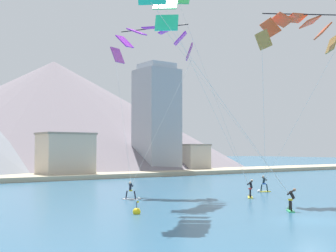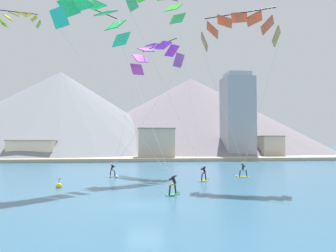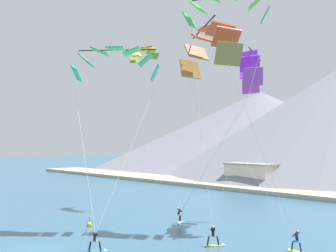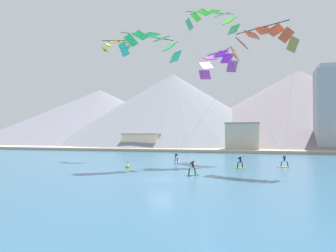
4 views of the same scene
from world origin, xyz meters
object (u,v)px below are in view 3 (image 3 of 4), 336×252
Objects in this scene: kitesurfer_near_lead at (98,245)px; parafoil_kite_near_lead at (116,60)px; kitesurfer_far_left at (179,219)px; kitesurfer_near_trail at (216,240)px; parafoil_kite_distant_high_outer at (143,52)px; parafoil_kite_far_left at (249,68)px; parafoil_kite_mid_center at (210,45)px; kitesurfer_mid_center at (294,245)px; parafoil_kite_near_trail at (226,6)px; race_marker_buoy at (89,225)px.

parafoil_kite_near_lead is at bearing 138.07° from kitesurfer_near_lead.
kitesurfer_near_lead is 14.31m from kitesurfer_far_left.
kitesurfer_near_trail is 31.03m from parafoil_kite_distant_high_outer.
parafoil_kite_far_left reaches higher than kitesurfer_far_left.
parafoil_kite_mid_center is 0.95× the size of parafoil_kite_far_left.
parafoil_kite_near_lead is at bearing -121.14° from parafoil_kite_far_left.
parafoil_kite_far_left is (-9.78, 6.43, 15.61)m from kitesurfer_mid_center.
parafoil_kite_distant_high_outer is (-24.87, 12.69, 4.65)m from parafoil_kite_mid_center.
parafoil_kite_far_left is at bearing 88.97° from parafoil_kite_near_trail.
parafoil_kite_near_lead reaches higher than kitesurfer_far_left.
parafoil_kite_distant_high_outer is 5.01× the size of race_marker_buoy.
kitesurfer_mid_center is at bearing -33.32° from parafoil_kite_far_left.
kitesurfer_near_lead is at bearing -118.05° from kitesurfer_near_trail.
kitesurfer_mid_center reaches higher than kitesurfer_near_lead.
kitesurfer_near_trail is at bearing 12.54° from race_marker_buoy.
kitesurfer_mid_center is 0.11× the size of parafoil_kite_near_lead.
kitesurfer_far_left is 17.58m from parafoil_kite_near_lead.
parafoil_kite_near_lead is (-1.78, -6.84, 16.10)m from kitesurfer_far_left.
parafoil_kite_near_lead is at bearing -170.23° from kitesurfer_near_trail.
kitesurfer_far_left reaches higher than race_marker_buoy.
parafoil_kite_mid_center is (12.66, -8.21, 15.12)m from kitesurfer_far_left.
race_marker_buoy is at bearing -156.84° from parafoil_kite_near_lead.
parafoil_kite_distant_high_outer is at bearing 121.20° from race_marker_buoy.
parafoil_kite_near_lead is at bearing -104.55° from kitesurfer_far_left.
parafoil_kite_near_trail is at bearing 162.72° from kitesurfer_mid_center.
kitesurfer_near_lead is 11.27m from race_marker_buoy.
kitesurfer_near_lead is at bearing -145.29° from parafoil_kite_mid_center.
parafoil_kite_near_trail reaches higher than kitesurfer_far_left.
kitesurfer_near_lead is 18.71m from parafoil_kite_near_lead.
kitesurfer_far_left is (-5.37, 13.26, -0.05)m from kitesurfer_near_lead.
parafoil_kite_near_trail reaches higher than kitesurfer_mid_center.
parafoil_kite_distant_high_outer reaches higher than kitesurfer_near_lead.
parafoil_kite_mid_center reaches higher than kitesurfer_near_trail.
kitesurfer_mid_center is 1.75× the size of race_marker_buoy.
parafoil_kite_near_trail is at bearing 50.00° from parafoil_kite_near_lead.
parafoil_kite_near_trail is at bearing 127.09° from parafoil_kite_mid_center.
kitesurfer_far_left is (-15.11, 1.50, -0.05)m from kitesurfer_mid_center.
parafoil_kite_near_trail is at bearing 16.47° from kitesurfer_far_left.
kitesurfer_mid_center is 23.90m from parafoil_kite_near_lead.
kitesurfer_mid_center is 0.11× the size of parafoil_kite_mid_center.
kitesurfer_far_left is 22.23m from parafoil_kite_near_trail.
kitesurfer_near_trail is 0.12× the size of parafoil_kite_mid_center.
kitesurfer_far_left is 0.11× the size of parafoil_kite_mid_center.
kitesurfer_mid_center is at bearing -5.68° from kitesurfer_far_left.
race_marker_buoy is at bearing 179.48° from parafoil_kite_mid_center.
parafoil_kite_near_trail is 21.57× the size of race_marker_buoy.
kitesurfer_near_trail reaches higher than kitesurfer_far_left.
parafoil_kite_near_trail is 25.86m from race_marker_buoy.
race_marker_buoy is at bearing -161.63° from kitesurfer_mid_center.
parafoil_kite_mid_center is at bearing -32.97° from kitesurfer_far_left.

